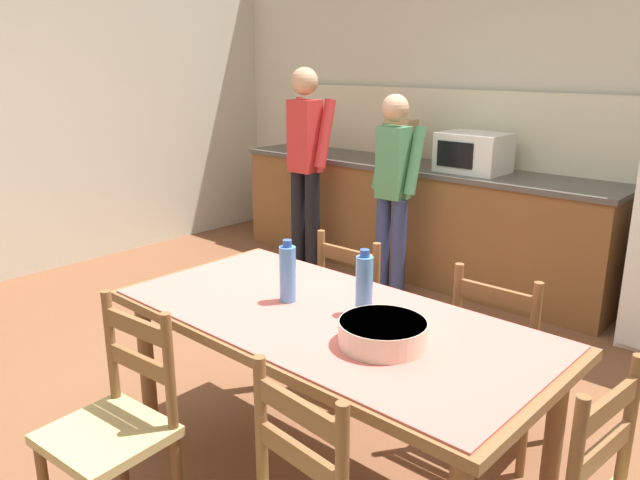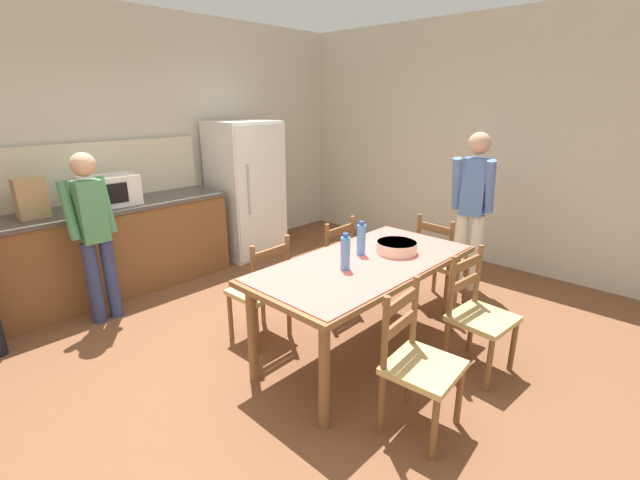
{
  "view_description": "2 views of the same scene",
  "coord_description": "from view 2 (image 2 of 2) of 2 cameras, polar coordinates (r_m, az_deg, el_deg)",
  "views": [
    {
      "loc": [
        2.04,
        -2.13,
        1.78
      ],
      "look_at": [
        0.08,
        0.04,
        0.93
      ],
      "focal_mm": 35.0,
      "sensor_mm": 36.0,
      "label": 1
    },
    {
      "loc": [
        -1.92,
        -2.21,
        1.94
      ],
      "look_at": [
        0.29,
        -0.12,
        0.95
      ],
      "focal_mm": 24.0,
      "sensor_mm": 36.0,
      "label": 2
    }
  ],
  "objects": [
    {
      "name": "bottle_off_centre",
      "position": [
        3.33,
        5.5,
        0.09
      ],
      "size": [
        0.07,
        0.07,
        0.27
      ],
      "color": "#4C8ED6",
      "rests_on": "dining_table"
    },
    {
      "name": "paper_bag",
      "position": [
        4.58,
        -34.11,
        4.63
      ],
      "size": [
        0.24,
        0.16,
        0.36
      ],
      "primitive_type": "cube",
      "color": "tan",
      "rests_on": "kitchen_counter"
    },
    {
      "name": "serving_bowl",
      "position": [
        3.44,
        10.19,
        -0.86
      ],
      "size": [
        0.32,
        0.32,
        0.09
      ],
      "color": "beige",
      "rests_on": "dining_table"
    },
    {
      "name": "microwave",
      "position": [
        4.78,
        -26.29,
        5.95
      ],
      "size": [
        0.5,
        0.39,
        0.3
      ],
      "color": "white",
      "rests_on": "kitchen_counter"
    },
    {
      "name": "chair_side_near_left",
      "position": [
        2.72,
        12.92,
        -15.74
      ],
      "size": [
        0.45,
        0.43,
        0.91
      ],
      "rotation": [
        0.0,
        0.0,
        0.08
      ],
      "color": "brown",
      "rests_on": "ground"
    },
    {
      "name": "ground_plane",
      "position": [
        3.51,
        -4.95,
        -15.53
      ],
      "size": [
        8.32,
        8.32,
        0.0
      ],
      "primitive_type": "plane",
      "color": "brown"
    },
    {
      "name": "refrigerator",
      "position": [
        5.59,
        -9.84,
        6.63
      ],
      "size": [
        0.78,
        0.73,
        1.7
      ],
      "color": "white",
      "rests_on": "ground"
    },
    {
      "name": "chair_head_end",
      "position": [
        4.33,
        15.69,
        -2.84
      ],
      "size": [
        0.44,
        0.46,
        0.91
      ],
      "rotation": [
        0.0,
        0.0,
        1.47
      ],
      "color": "brown",
      "rests_on": "ground"
    },
    {
      "name": "chair_side_far_left",
      "position": [
        3.59,
        -7.79,
        -6.75
      ],
      "size": [
        0.43,
        0.41,
        0.91
      ],
      "rotation": [
        0.0,
        0.0,
        3.17
      ],
      "color": "brown",
      "rests_on": "ground"
    },
    {
      "name": "chair_side_near_right",
      "position": [
        3.38,
        20.35,
        -9.39
      ],
      "size": [
        0.45,
        0.44,
        0.91
      ],
      "rotation": [
        0.0,
        0.0,
        -0.09
      ],
      "color": "brown",
      "rests_on": "ground"
    },
    {
      "name": "wall_right",
      "position": [
        5.65,
        20.58,
        12.01
      ],
      "size": [
        0.12,
        5.2,
        2.9
      ],
      "primitive_type": "cube",
      "color": "beige",
      "rests_on": "ground"
    },
    {
      "name": "wall_back",
      "position": [
        5.25,
        -25.61,
        11.03
      ],
      "size": [
        6.52,
        0.12,
        2.9
      ],
      "primitive_type": "cube",
      "color": "beige",
      "rests_on": "ground"
    },
    {
      "name": "bottle_near_centre",
      "position": [
        3.03,
        3.39,
        -1.72
      ],
      "size": [
        0.07,
        0.07,
        0.27
      ],
      "color": "#4C8ED6",
      "rests_on": "dining_table"
    },
    {
      "name": "chair_side_far_right",
      "position": [
        4.1,
        1.21,
        -3.29
      ],
      "size": [
        0.43,
        0.41,
        0.91
      ],
      "rotation": [
        0.0,
        0.0,
        3.15
      ],
      "color": "brown",
      "rests_on": "ground"
    },
    {
      "name": "counter_splashback",
      "position": [
        4.92,
        -33.82,
        6.85
      ],
      "size": [
        3.39,
        0.03,
        0.6
      ],
      "primitive_type": "cube",
      "color": "beige",
      "rests_on": "kitchen_counter"
    },
    {
      "name": "kitchen_counter",
      "position": [
        4.79,
        -31.36,
        -2.48
      ],
      "size": [
        3.43,
        0.66,
        0.94
      ],
      "color": "brown",
      "rests_on": "ground"
    },
    {
      "name": "person_at_counter",
      "position": [
        4.23,
        -27.95,
        1.2
      ],
      "size": [
        0.39,
        0.27,
        1.53
      ],
      "rotation": [
        0.0,
        0.0,
        1.57
      ],
      "color": "navy",
      "rests_on": "ground"
    },
    {
      "name": "person_by_table",
      "position": [
        4.66,
        19.64,
        4.51
      ],
      "size": [
        0.32,
        0.45,
        1.65
      ],
      "rotation": [
        0.0,
        0.0,
        3.32
      ],
      "color": "silver",
      "rests_on": "ground"
    },
    {
      "name": "dining_table",
      "position": [
        3.27,
        5.93,
        -4.21
      ],
      "size": [
        1.84,
        0.9,
        0.79
      ],
      "rotation": [
        0.0,
        0.0,
        -0.01
      ],
      "color": "brown",
      "rests_on": "ground"
    }
  ]
}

